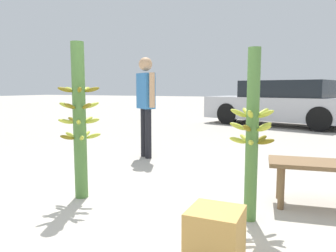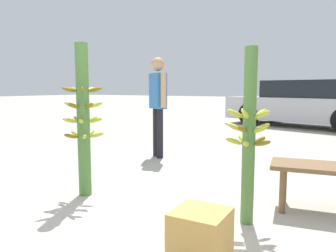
% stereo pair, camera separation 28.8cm
% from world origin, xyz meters
% --- Properties ---
extents(ground_plane, '(80.00, 80.00, 0.00)m').
position_xyz_m(ground_plane, '(0.00, 0.00, 0.00)').
color(ground_plane, '#B2AA9E').
extents(banana_stalk_left, '(0.43, 0.44, 1.62)m').
position_xyz_m(banana_stalk_left, '(-0.89, 0.33, 0.82)').
color(banana_stalk_left, '#4C7A38').
rests_on(banana_stalk_left, ground_plane).
extents(banana_stalk_center, '(0.40, 0.39, 1.49)m').
position_xyz_m(banana_stalk_center, '(0.84, 0.43, 0.76)').
color(banana_stalk_center, '#4C7A38').
rests_on(banana_stalk_center, ground_plane).
extents(vendor_person, '(0.50, 0.41, 1.64)m').
position_xyz_m(vendor_person, '(-1.21, 2.39, 1.00)').
color(vendor_person, black).
rests_on(vendor_person, ground_plane).
extents(parked_car, '(4.76, 2.87, 1.37)m').
position_xyz_m(parked_car, '(0.41, 8.21, 0.67)').
color(parked_car, '#B7B7BC').
rests_on(parked_car, ground_plane).
extents(produce_crate, '(0.35, 0.35, 0.35)m').
position_xyz_m(produce_crate, '(0.74, -0.33, 0.17)').
color(produce_crate, '#C69347').
rests_on(produce_crate, ground_plane).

